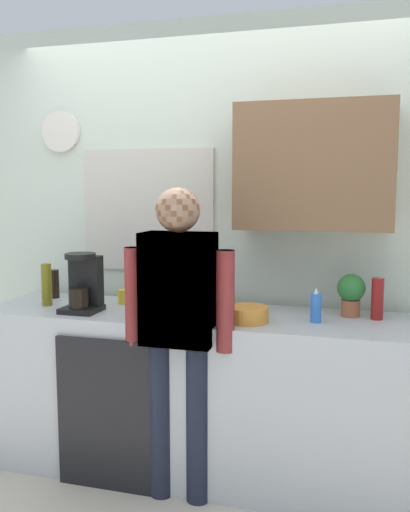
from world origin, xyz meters
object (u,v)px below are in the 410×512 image
at_px(bottle_green_wine, 163,278).
at_px(coffee_maker, 83,285).
at_px(cup_blue_mug, 169,300).
at_px(cup_yellow_cup, 124,297).
at_px(dish_soap, 316,307).
at_px(bottle_red_vinegar, 377,299).
at_px(bottle_amber_beer, 184,291).
at_px(potted_plant, 351,292).
at_px(person_at_sink, 179,319).
at_px(bottle_dark_sauce, 55,284).
at_px(bottle_olive_oil, 47,285).
at_px(mixing_bowl, 247,314).
at_px(person_guest, 179,319).

bearing_deg(bottle_green_wine, coffee_maker, -137.05).
height_order(cup_blue_mug, cup_yellow_cup, cup_blue_mug).
bearing_deg(dish_soap, bottle_green_wine, 164.93).
height_order(bottle_red_vinegar, dish_soap, bottle_red_vinegar).
height_order(bottle_amber_beer, potted_plant, same).
distance_m(coffee_maker, bottle_amber_beer, 0.57).
xyz_separation_m(cup_blue_mug, person_at_sink, (0.18, -0.36, -0.01)).
distance_m(coffee_maker, bottle_green_wine, 0.48).
relative_size(bottle_dark_sauce, bottle_red_vinegar, 0.82).
height_order(potted_plant, dish_soap, potted_plant).
height_order(bottle_olive_oil, bottle_amber_beer, bottle_olive_oil).
xyz_separation_m(coffee_maker, potted_plant, (1.45, 0.27, -0.01)).
distance_m(bottle_green_wine, cup_blue_mug, 0.20).
bearing_deg(cup_yellow_cup, bottle_green_wine, 22.03).
height_order(bottle_green_wine, person_at_sink, person_at_sink).
bearing_deg(dish_soap, bottle_red_vinegar, 26.23).
height_order(bottle_red_vinegar, cup_yellow_cup, bottle_red_vinegar).
relative_size(mixing_bowl, person_at_sink, 0.14).
relative_size(bottle_green_wine, bottle_amber_beer, 1.30).
relative_size(bottle_green_wine, bottle_dark_sauce, 1.67).
distance_m(cup_blue_mug, mixing_bowl, 0.53).
relative_size(bottle_dark_sauce, dish_soap, 1.00).
relative_size(bottle_dark_sauce, bottle_amber_beer, 0.78).
bearing_deg(bottle_olive_oil, dish_soap, 0.32).
height_order(bottle_olive_oil, cup_blue_mug, bottle_olive_oil).
height_order(cup_blue_mug, potted_plant, potted_plant).
xyz_separation_m(bottle_olive_oil, dish_soap, (1.55, 0.01, -0.05)).
relative_size(bottle_red_vinegar, cup_blue_mug, 2.20).
relative_size(bottle_green_wine, cup_yellow_cup, 3.53).
bearing_deg(cup_yellow_cup, dish_soap, -8.03).
bearing_deg(bottle_amber_beer, mixing_bowl, -21.24).
xyz_separation_m(cup_blue_mug, cup_yellow_cup, (-0.30, 0.06, -0.01)).
relative_size(dish_soap, person_at_sink, 0.11).
bearing_deg(person_at_sink, bottle_green_wine, 107.89).
relative_size(cup_blue_mug, cup_yellow_cup, 1.18).
distance_m(coffee_maker, dish_soap, 1.28).
height_order(bottle_dark_sauce, person_at_sink, person_at_sink).
relative_size(bottle_green_wine, bottle_olive_oil, 1.20).
distance_m(cup_yellow_cup, dish_soap, 1.15).
distance_m(cup_yellow_cup, mixing_bowl, 0.83).
relative_size(bottle_green_wine, bottle_red_vinegar, 1.36).
distance_m(bottle_green_wine, bottle_olive_oil, 0.68).
relative_size(person_at_sink, person_guest, 1.00).
xyz_separation_m(bottle_amber_beer, bottle_red_vinegar, (1.03, 0.08, -0.00)).
distance_m(bottle_amber_beer, person_guest, 0.35).
bearing_deg(bottle_red_vinegar, bottle_green_wine, 175.45).
bearing_deg(bottle_amber_beer, person_at_sink, -77.29).
relative_size(bottle_green_wine, cup_blue_mug, 3.00).
distance_m(bottle_dark_sauce, person_at_sink, 1.08).
relative_size(coffee_maker, mixing_bowl, 1.50).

